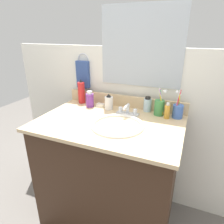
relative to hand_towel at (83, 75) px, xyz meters
name	(u,v)px	position (x,y,z in m)	size (l,w,h in m)	color
ground_plane	(109,216)	(0.38, -0.33, -1.07)	(6.00, 6.00, 0.00)	#66605B
vanity_cabinet	(109,175)	(0.38, -0.33, -0.66)	(0.91, 0.59, 0.83)	#382316
countertop	(109,123)	(0.38, -0.33, -0.23)	(0.95, 0.64, 0.02)	#D1B284
backsplash	(124,101)	(0.38, -0.02, -0.18)	(0.95, 0.02, 0.09)	#D1B284
back_wall	(126,126)	(0.38, 0.04, -0.42)	(2.05, 0.04, 1.30)	white
mirror_panel	(141,47)	(0.48, 0.02, 0.23)	(0.60, 0.01, 0.56)	#B2BCC6
towel_ring	(83,59)	(0.00, 0.02, 0.12)	(0.10, 0.10, 0.01)	silver
hand_towel	(83,75)	(0.00, 0.00, 0.00)	(0.11, 0.04, 0.22)	#334C8C
sink_basin	(117,130)	(0.45, -0.37, -0.25)	(0.34, 0.34, 0.11)	white
faucet	(127,111)	(0.45, -0.17, -0.19)	(0.16, 0.10, 0.08)	silver
bottle_spray_red	(81,92)	(0.02, -0.07, -0.13)	(0.06, 0.06, 0.20)	red
bottle_gel_clear	(147,105)	(0.56, -0.05, -0.17)	(0.06, 0.06, 0.11)	silver
bottle_cream_purple	(90,100)	(0.13, -0.13, -0.16)	(0.06, 0.06, 0.13)	#7A3899
bottle_lotion_white	(109,102)	(0.29, -0.12, -0.17)	(0.06, 0.06, 0.12)	white
bottle_oil_amber	(167,111)	(0.72, -0.13, -0.17)	(0.04, 0.04, 0.11)	gold
cup_green	(159,107)	(0.66, -0.09, -0.16)	(0.08, 0.07, 0.20)	#3F8C47
cup_blue_plastic	(178,111)	(0.78, -0.09, -0.17)	(0.07, 0.08, 0.20)	#3F66B7
soap_bar	(101,105)	(0.21, -0.10, -0.21)	(0.06, 0.04, 0.02)	white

